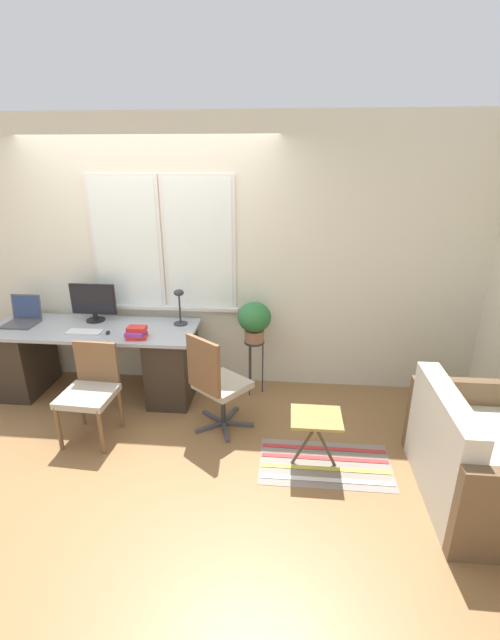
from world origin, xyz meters
name	(u,v)px	position (x,y,z in m)	size (l,w,h in m)	color
ground_plane	(141,414)	(0.00, 0.00, 0.00)	(14.00, 14.00, 0.00)	olive
wall_back_with_window	(155,257)	(0.00, 0.78, 1.35)	(9.00, 0.12, 2.70)	beige
desk	(96,359)	(-0.55, 0.35, 0.39)	(2.05, 0.71, 0.73)	#9EA3A8
laptop	(23,318)	(-1.29, 0.41, 0.79)	(0.31, 0.29, 0.27)	#4C4C51
monitor	(93,302)	(-0.59, 0.54, 0.93)	(0.46, 0.19, 0.39)	black
keyboard	(84,332)	(-0.56, 0.22, 0.74)	(0.33, 0.13, 0.02)	silver
mouse	(108,333)	(-0.33, 0.21, 0.75)	(0.04, 0.06, 0.03)	black
desk_lamp	(179,302)	(0.30, 0.53, 0.97)	(0.14, 0.14, 0.36)	#2D2D33
book_stack	(136,333)	(-0.02, 0.15, 0.78)	(0.21, 0.19, 0.11)	red
desk_chair_wooden	(90,389)	(-0.29, -0.34, 0.45)	(0.45, 0.46, 0.82)	brown
office_chair_swivel	(216,382)	(0.77, -0.16, 0.47)	(0.57, 0.58, 0.92)	#47474C
couch_loveseat	(481,463)	(2.76, -0.81, 0.29)	(0.83, 1.16, 0.82)	silver
plant_stand	(254,349)	(1.04, 0.52, 0.48)	(0.20, 0.20, 0.58)	#333338
potted_plant	(254,319)	(1.04, 0.52, 0.81)	(0.33, 0.33, 0.41)	#9E6B4C
floor_rug_striped	(325,464)	(1.70, -0.56, 0.00)	(1.05, 0.57, 0.01)	gray
folding_stool	(316,421)	(1.61, -0.57, 0.41)	(0.39, 0.33, 0.46)	olive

